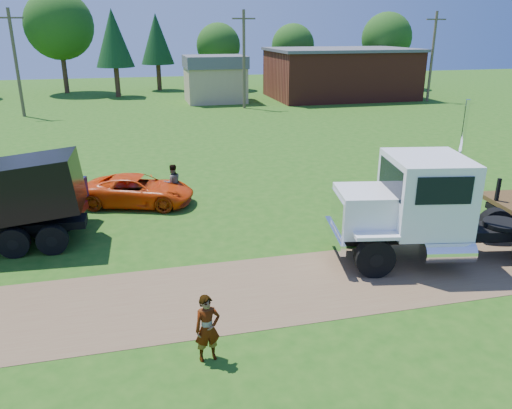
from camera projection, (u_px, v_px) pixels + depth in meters
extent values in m
plane|color=#1F5212|center=(302.00, 285.00, 15.36)|extent=(140.00, 140.00, 0.00)
cube|color=brown|center=(302.00, 284.00, 15.35)|extent=(120.00, 4.20, 0.01)
cube|color=black|center=(462.00, 232.00, 16.92)|extent=(8.67, 2.66, 0.34)
cylinder|color=black|center=(375.00, 258.00, 15.69)|extent=(1.32, 0.63, 1.26)
cylinder|color=black|center=(375.00, 258.00, 15.69)|extent=(0.51, 0.50, 0.44)
cylinder|color=black|center=(356.00, 228.00, 18.00)|extent=(1.32, 0.63, 1.26)
cylinder|color=black|center=(356.00, 228.00, 18.00)|extent=(0.51, 0.50, 0.44)
cylinder|color=black|center=(495.00, 225.00, 18.27)|extent=(1.32, 0.63, 1.26)
cylinder|color=black|center=(495.00, 225.00, 18.27)|extent=(0.51, 0.50, 0.44)
cube|color=white|center=(369.00, 210.00, 16.46)|extent=(2.39, 2.30, 1.38)
cube|color=white|center=(338.00, 212.00, 16.42)|extent=(0.41, 1.71, 1.15)
cube|color=white|center=(335.00, 235.00, 16.69)|extent=(0.66, 2.63, 0.34)
cube|color=white|center=(425.00, 193.00, 16.36)|extent=(2.88, 3.16, 2.41)
cube|color=black|center=(391.00, 178.00, 16.13)|extent=(0.48, 2.27, 0.98)
cube|color=black|center=(445.00, 191.00, 14.88)|extent=(1.70, 0.36, 0.86)
cube|color=black|center=(412.00, 166.00, 17.50)|extent=(1.70, 0.36, 0.86)
cube|color=white|center=(377.00, 236.00, 15.43)|extent=(1.45, 0.76, 0.11)
cube|color=white|center=(357.00, 209.00, 17.75)|extent=(1.45, 0.76, 0.11)
cylinder|color=white|center=(448.00, 252.00, 15.66)|extent=(1.71, 0.97, 0.69)
cylinder|color=white|center=(457.00, 178.00, 16.93)|extent=(0.19, 0.19, 5.29)
cylinder|color=black|center=(503.00, 224.00, 16.91)|extent=(1.48, 1.48, 0.14)
cylinder|color=black|center=(14.00, 243.00, 17.03)|extent=(1.07, 0.37, 1.06)
cylinder|color=black|center=(14.00, 243.00, 17.03)|extent=(0.38, 0.37, 0.37)
cylinder|color=black|center=(27.00, 222.00, 18.88)|extent=(1.07, 0.37, 1.06)
cylinder|color=black|center=(27.00, 222.00, 18.88)|extent=(0.38, 0.37, 0.37)
cylinder|color=black|center=(52.00, 240.00, 17.28)|extent=(1.07, 0.37, 1.06)
cylinder|color=black|center=(52.00, 240.00, 17.28)|extent=(0.38, 0.37, 0.37)
cylinder|color=black|center=(61.00, 219.00, 19.13)|extent=(1.07, 0.37, 1.06)
cylinder|color=black|center=(61.00, 219.00, 19.13)|extent=(0.38, 0.37, 0.37)
cube|color=black|center=(19.00, 188.00, 17.45)|extent=(4.28, 2.43, 2.33)
cylinder|color=black|center=(43.00, 225.00, 18.52)|extent=(1.17, 0.60, 1.12)
cylinder|color=black|center=(43.00, 225.00, 18.52)|extent=(0.47, 0.46, 0.39)
cylinder|color=black|center=(63.00, 205.00, 20.53)|extent=(1.17, 0.60, 1.12)
cylinder|color=black|center=(63.00, 205.00, 20.53)|extent=(0.47, 0.46, 0.39)
cube|color=black|center=(32.00, 195.00, 19.24)|extent=(4.01, 3.09, 0.82)
imported|color=#E6420A|center=(138.00, 190.00, 22.05)|extent=(5.29, 3.60, 1.34)
cylinder|color=black|center=(509.00, 205.00, 20.74)|extent=(1.01, 0.39, 0.98)
cube|color=black|center=(498.00, 191.00, 19.24)|extent=(0.13, 0.13, 0.98)
imported|color=#999999|center=(207.00, 328.00, 11.65)|extent=(0.67, 0.49, 1.69)
imported|color=#999999|center=(173.00, 182.00, 22.56)|extent=(0.94, 0.80, 1.68)
cube|color=maroon|center=(340.00, 75.00, 55.15)|extent=(15.00, 10.00, 5.00)
cube|color=#55555A|center=(341.00, 50.00, 54.26)|extent=(15.40, 10.40, 0.30)
cube|color=tan|center=(215.00, 84.00, 52.22)|extent=(6.00, 5.00, 3.60)
cube|color=#55555A|center=(215.00, 62.00, 51.45)|extent=(6.20, 5.40, 1.20)
cylinder|color=brown|center=(16.00, 64.00, 42.68)|extent=(0.28, 0.28, 9.00)
cube|color=brown|center=(9.00, 18.00, 41.44)|extent=(2.20, 0.14, 0.14)
cylinder|color=brown|center=(244.00, 60.00, 47.20)|extent=(0.28, 0.28, 9.00)
cube|color=brown|center=(244.00, 19.00, 45.95)|extent=(2.20, 0.14, 0.14)
cylinder|color=brown|center=(432.00, 57.00, 51.71)|extent=(0.28, 0.28, 9.00)
cube|color=brown|center=(436.00, 19.00, 50.47)|extent=(2.20, 0.14, 0.14)
cylinder|color=#331E15|center=(65.00, 75.00, 59.17)|extent=(0.56, 0.56, 4.12)
sphere|color=#104110|center=(59.00, 25.00, 57.29)|extent=(7.78, 7.78, 7.78)
cylinder|color=#331E15|center=(159.00, 77.00, 62.02)|extent=(0.56, 0.56, 3.19)
cone|color=black|center=(157.00, 39.00, 60.50)|extent=(4.01, 4.01, 5.92)
cylinder|color=#331E15|center=(219.00, 78.00, 62.65)|extent=(0.56, 0.56, 2.86)
sphere|color=#104110|center=(218.00, 45.00, 61.34)|extent=(5.40, 5.40, 5.40)
cylinder|color=#331E15|center=(292.00, 77.00, 64.15)|extent=(0.56, 0.56, 2.83)
sphere|color=#104110|center=(293.00, 45.00, 62.86)|extent=(5.34, 5.34, 5.34)
cylinder|color=#331E15|center=(383.00, 75.00, 64.38)|extent=(0.56, 0.56, 3.32)
sphere|color=#104110|center=(387.00, 38.00, 62.86)|extent=(6.26, 6.26, 6.26)
cylinder|color=#331E15|center=(117.00, 82.00, 56.05)|extent=(0.56, 0.56, 3.31)
cone|color=black|center=(113.00, 38.00, 54.48)|extent=(4.16, 4.16, 6.15)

